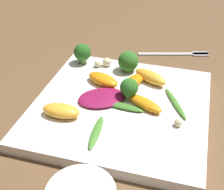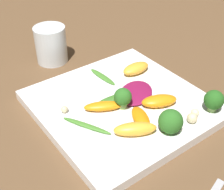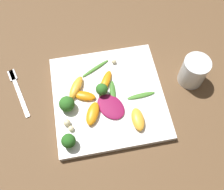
# 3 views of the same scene
# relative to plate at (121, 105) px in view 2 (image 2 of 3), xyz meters

# --- Properties ---
(ground_plane) EXTENTS (2.40, 2.40, 0.00)m
(ground_plane) POSITION_rel_plate_xyz_m (0.00, 0.00, -0.01)
(ground_plane) COLOR brown
(plate) EXTENTS (0.30, 0.30, 0.02)m
(plate) POSITION_rel_plate_xyz_m (0.00, 0.00, 0.00)
(plate) COLOR white
(plate) RESTS_ON ground_plane
(drinking_glass) EXTENTS (0.07, 0.07, 0.08)m
(drinking_glass) POSITION_rel_plate_xyz_m (-0.02, 0.24, 0.03)
(drinking_glass) COLOR white
(drinking_glass) RESTS_ON ground_plane
(radicchio_leaf_0) EXTENTS (0.10, 0.10, 0.01)m
(radicchio_leaf_0) POSITION_rel_plate_xyz_m (0.03, 0.00, 0.01)
(radicchio_leaf_0) COLOR maroon
(radicchio_leaf_0) RESTS_ON plate
(orange_segment_0) EXTENTS (0.07, 0.06, 0.02)m
(orange_segment_0) POSITION_rel_plate_xyz_m (0.05, -0.05, 0.02)
(orange_segment_0) COLOR orange
(orange_segment_0) RESTS_ON plate
(orange_segment_1) EXTENTS (0.06, 0.03, 0.02)m
(orange_segment_1) POSITION_rel_plate_xyz_m (0.09, 0.06, 0.02)
(orange_segment_1) COLOR #FCAD33
(orange_segment_1) RESTS_ON plate
(orange_segment_2) EXTENTS (0.05, 0.07, 0.01)m
(orange_segment_2) POSITION_rel_plate_xyz_m (-0.01, -0.06, 0.02)
(orange_segment_2) COLOR orange
(orange_segment_2) RESTS_ON plate
(orange_segment_3) EXTENTS (0.07, 0.06, 0.02)m
(orange_segment_3) POSITION_rel_plate_xyz_m (-0.04, -0.08, 0.02)
(orange_segment_3) COLOR #FCAD33
(orange_segment_3) RESTS_ON plate
(orange_segment_4) EXTENTS (0.07, 0.05, 0.02)m
(orange_segment_4) POSITION_rel_plate_xyz_m (-0.04, -0.00, 0.02)
(orange_segment_4) COLOR orange
(orange_segment_4) RESTS_ON plate
(broccoli_floret_0) EXTENTS (0.03, 0.03, 0.04)m
(broccoli_floret_0) POSITION_rel_plate_xyz_m (-0.01, -0.02, 0.03)
(broccoli_floret_0) COLOR #7A9E51
(broccoli_floret_0) RESTS_ON plate
(broccoli_floret_1) EXTENTS (0.04, 0.04, 0.04)m
(broccoli_floret_1) POSITION_rel_plate_xyz_m (0.01, -0.11, 0.03)
(broccoli_floret_1) COLOR #7A9E51
(broccoli_floret_1) RESTS_ON plate
(broccoli_floret_2) EXTENTS (0.04, 0.04, 0.04)m
(broccoli_floret_2) POSITION_rel_plate_xyz_m (0.11, -0.12, 0.03)
(broccoli_floret_2) COLOR #84AD5B
(broccoli_floret_2) RESTS_ON plate
(arugula_sprig_0) EXTENTS (0.05, 0.09, 0.01)m
(arugula_sprig_0) POSITION_rel_plate_xyz_m (-0.09, -0.02, 0.01)
(arugula_sprig_0) COLOR #47842D
(arugula_sprig_0) RESTS_ON plate
(arugula_sprig_1) EXTENTS (0.02, 0.08, 0.01)m
(arugula_sprig_1) POSITION_rel_plate_xyz_m (0.02, 0.09, 0.01)
(arugula_sprig_1) COLOR #47842D
(arugula_sprig_1) RESTS_ON plate
(arugula_sprig_2) EXTENTS (0.09, 0.03, 0.01)m
(arugula_sprig_2) POSITION_rel_plate_xyz_m (0.00, 0.01, 0.01)
(arugula_sprig_2) COLOR #3D7528
(arugula_sprig_2) RESTS_ON plate
(macadamia_nut_0) EXTENTS (0.02, 0.02, 0.02)m
(macadamia_nut_0) POSITION_rel_plate_xyz_m (0.06, -0.12, 0.02)
(macadamia_nut_0) COLOR beige
(macadamia_nut_0) RESTS_ON plate
(macadamia_nut_1) EXTENTS (0.01, 0.01, 0.01)m
(macadamia_nut_1) POSITION_rel_plate_xyz_m (0.08, -0.11, 0.02)
(macadamia_nut_1) COLOR beige
(macadamia_nut_1) RESTS_ON plate
(macadamia_nut_2) EXTENTS (0.01, 0.01, 0.01)m
(macadamia_nut_2) POSITION_rel_plate_xyz_m (-0.10, 0.03, 0.02)
(macadamia_nut_2) COLOR beige
(macadamia_nut_2) RESTS_ON plate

